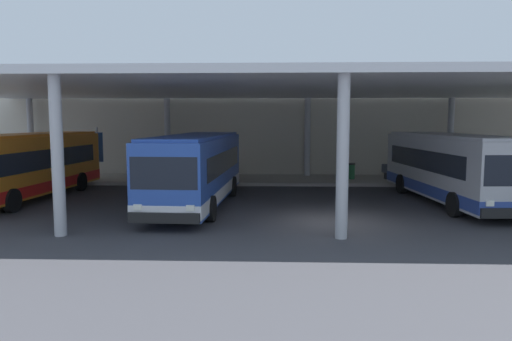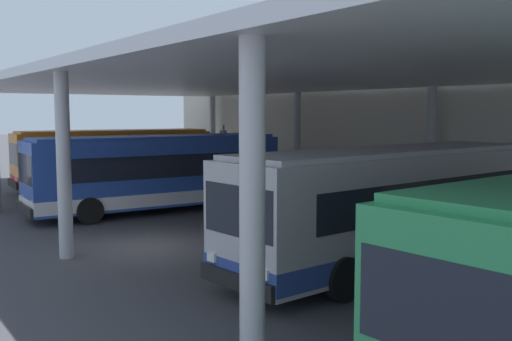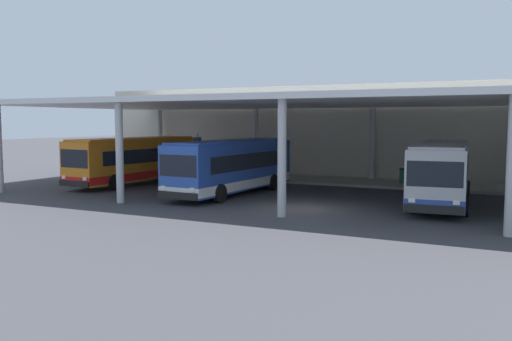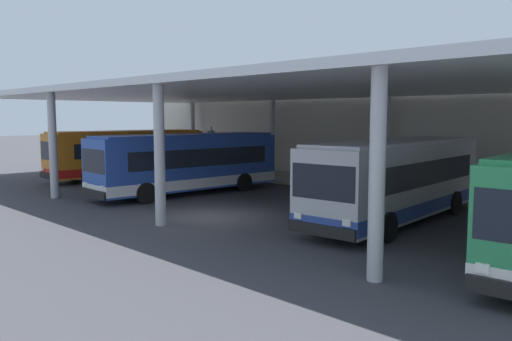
{
  "view_description": "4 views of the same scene",
  "coord_description": "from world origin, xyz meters",
  "px_view_note": "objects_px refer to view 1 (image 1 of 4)",
  "views": [
    {
      "loc": [
        -2.19,
        -17.56,
        3.81
      ],
      "look_at": [
        -2.96,
        2.58,
        1.66
      ],
      "focal_mm": 33.07,
      "sensor_mm": 36.0,
      "label": 1
    },
    {
      "loc": [
        16.45,
        -7.52,
        4.12
      ],
      "look_at": [
        -0.89,
        4.74,
        2.01
      ],
      "focal_mm": 41.05,
      "sensor_mm": 36.0,
      "label": 2
    },
    {
      "loc": [
        9.5,
        -24.25,
        4.27
      ],
      "look_at": [
        -4.26,
        3.49,
        1.42
      ],
      "focal_mm": 37.47,
      "sensor_mm": 36.0,
      "label": 3
    },
    {
      "loc": [
        15.93,
        -13.37,
        4.06
      ],
      "look_at": [
        -1.56,
        4.13,
        1.47
      ],
      "focal_mm": 35.95,
      "sensor_mm": 36.0,
      "label": 4
    }
  ],
  "objects_px": {
    "bus_middle_bay": "(450,167)",
    "bus_nearest_bay": "(28,165)",
    "trash_bin": "(351,171)",
    "banner_sign": "(97,150)",
    "bus_second_bay": "(197,169)",
    "bench_waiting": "(397,171)"
  },
  "relations": [
    {
      "from": "bus_second_bay",
      "to": "bench_waiting",
      "type": "relative_size",
      "value": 5.91
    },
    {
      "from": "bus_second_bay",
      "to": "banner_sign",
      "type": "bearing_deg",
      "value": 133.3
    },
    {
      "from": "bus_second_bay",
      "to": "bench_waiting",
      "type": "xyz_separation_m",
      "value": [
        11.05,
        8.75,
        -0.99
      ]
    },
    {
      "from": "bus_middle_bay",
      "to": "banner_sign",
      "type": "distance_m",
      "value": 20.06
    },
    {
      "from": "bench_waiting",
      "to": "banner_sign",
      "type": "relative_size",
      "value": 0.56
    },
    {
      "from": "bus_middle_bay",
      "to": "bus_nearest_bay",
      "type": "bearing_deg",
      "value": 179.38
    },
    {
      "from": "bus_nearest_bay",
      "to": "trash_bin",
      "type": "distance_m",
      "value": 18.12
    },
    {
      "from": "bench_waiting",
      "to": "trash_bin",
      "type": "bearing_deg",
      "value": -177.37
    },
    {
      "from": "bus_nearest_bay",
      "to": "bench_waiting",
      "type": "height_order",
      "value": "bus_nearest_bay"
    },
    {
      "from": "bench_waiting",
      "to": "trash_bin",
      "type": "distance_m",
      "value": 2.85
    },
    {
      "from": "bus_middle_bay",
      "to": "trash_bin",
      "type": "distance_m",
      "value": 8.11
    },
    {
      "from": "bus_nearest_bay",
      "to": "banner_sign",
      "type": "bearing_deg",
      "value": 80.96
    },
    {
      "from": "bench_waiting",
      "to": "banner_sign",
      "type": "distance_m",
      "value": 18.54
    },
    {
      "from": "bus_second_bay",
      "to": "trash_bin",
      "type": "relative_size",
      "value": 10.85
    },
    {
      "from": "trash_bin",
      "to": "bus_nearest_bay",
      "type": "bearing_deg",
      "value": -156.85
    },
    {
      "from": "bus_nearest_bay",
      "to": "bus_middle_bay",
      "type": "distance_m",
      "value": 19.96
    },
    {
      "from": "bus_middle_bay",
      "to": "bus_second_bay",
      "type": "bearing_deg",
      "value": -173.62
    },
    {
      "from": "bus_middle_bay",
      "to": "trash_bin",
      "type": "bearing_deg",
      "value": 114.43
    },
    {
      "from": "bus_nearest_bay",
      "to": "banner_sign",
      "type": "distance_m",
      "value": 6.46
    },
    {
      "from": "bus_nearest_bay",
      "to": "bus_middle_bay",
      "type": "bearing_deg",
      "value": -0.62
    },
    {
      "from": "bus_second_bay",
      "to": "bench_waiting",
      "type": "distance_m",
      "value": 14.13
    },
    {
      "from": "banner_sign",
      "to": "bus_nearest_bay",
      "type": "bearing_deg",
      "value": -99.04
    }
  ]
}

